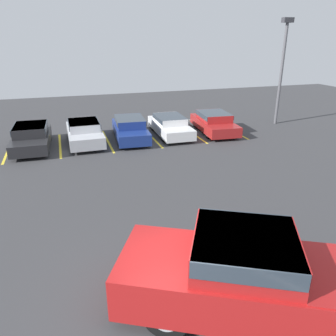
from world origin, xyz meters
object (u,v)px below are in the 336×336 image
(light_post, at_px, (282,63))
(wheel_stop_curb, at_px, (178,122))
(parked_sedan_c, at_px, (130,128))
(parked_sedan_e, at_px, (214,122))
(parked_sedan_b, at_px, (84,131))
(parked_sedan_d, at_px, (170,125))
(parked_sedan_a, at_px, (31,136))
(pickup_truck, at_px, (257,277))

(light_post, distance_m, wheel_stop_curb, 7.79)
(parked_sedan_c, bearing_deg, parked_sedan_e, 93.15)
(parked_sedan_c, distance_m, parked_sedan_e, 5.33)
(parked_sedan_b, relative_size, parked_sedan_d, 0.94)
(parked_sedan_a, distance_m, parked_sedan_b, 2.77)
(parked_sedan_d, relative_size, parked_sedan_e, 1.00)
(pickup_truck, height_order, parked_sedan_d, pickup_truck)
(light_post, bearing_deg, parked_sedan_d, -176.89)
(parked_sedan_d, height_order, parked_sedan_e, parked_sedan_e)
(parked_sedan_b, bearing_deg, wheel_stop_curb, 112.76)
(parked_sedan_c, xyz_separation_m, light_post, (10.34, 0.55, 3.35))
(parked_sedan_b, bearing_deg, parked_sedan_c, 89.02)
(parked_sedan_c, bearing_deg, pickup_truck, 3.60)
(light_post, bearing_deg, parked_sedan_e, -172.39)
(parked_sedan_c, xyz_separation_m, parked_sedan_e, (5.32, -0.12, -0.01))
(parked_sedan_e, bearing_deg, pickup_truck, -16.62)
(parked_sedan_c, relative_size, wheel_stop_curb, 2.61)
(parked_sedan_b, xyz_separation_m, light_post, (12.94, 0.51, 3.36))
(light_post, height_order, wheel_stop_curb, light_post)
(pickup_truck, height_order, parked_sedan_c, pickup_truck)
(light_post, relative_size, wheel_stop_curb, 3.89)
(pickup_truck, relative_size, parked_sedan_e, 1.34)
(parked_sedan_a, xyz_separation_m, parked_sedan_d, (7.86, 0.21, -0.06))
(parked_sedan_a, bearing_deg, parked_sedan_e, 91.80)
(parked_sedan_b, height_order, parked_sedan_c, parked_sedan_c)
(parked_sedan_c, xyz_separation_m, parked_sedan_d, (2.50, 0.12, -0.04))
(pickup_truck, bearing_deg, parked_sedan_a, 138.99)
(parked_sedan_d, xyz_separation_m, wheel_stop_curb, (1.53, 2.72, -0.55))
(parked_sedan_c, bearing_deg, wheel_stop_curb, 129.65)
(parked_sedan_a, height_order, wheel_stop_curb, parked_sedan_a)
(pickup_truck, height_order, parked_sedan_e, pickup_truck)
(parked_sedan_a, distance_m, wheel_stop_curb, 9.85)
(parked_sedan_b, distance_m, light_post, 13.38)
(parked_sedan_b, bearing_deg, parked_sedan_a, -87.59)
(parked_sedan_e, xyz_separation_m, wheel_stop_curb, (-1.30, 2.96, -0.58))
(parked_sedan_e, bearing_deg, parked_sedan_b, -85.61)
(pickup_truck, height_order, parked_sedan_a, pickup_truck)
(pickup_truck, relative_size, light_post, 0.91)
(parked_sedan_c, distance_m, light_post, 10.89)
(parked_sedan_b, relative_size, light_post, 0.64)
(pickup_truck, relative_size, parked_sedan_a, 1.39)
(wheel_stop_curb, bearing_deg, light_post, -19.93)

